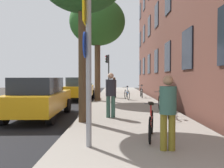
{
  "coord_description": "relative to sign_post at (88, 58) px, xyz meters",
  "views": [
    {
      "loc": [
        0.39,
        -0.58,
        1.64
      ],
      "look_at": [
        0.25,
        12.3,
        1.27
      ],
      "focal_mm": 37.1,
      "sensor_mm": 36.0,
      "label": 1
    }
  ],
  "objects": [
    {
      "name": "sidewalk",
      "position": [
        1.3,
        10.54,
        -2.0
      ],
      "size": [
        4.2,
        38.0,
        0.12
      ],
      "primitive_type": "cube",
      "color": "gray",
      "rests_on": "ground"
    },
    {
      "name": "bicycle_3",
      "position": [
        1.44,
        10.75,
        -1.58
      ],
      "size": [
        0.43,
        1.59,
        0.94
      ],
      "color": "black",
      "rests_on": "sidewalk"
    },
    {
      "name": "pedestrian_2",
      "position": [
        0.56,
        12.22,
        -1.07
      ],
      "size": [
        0.4,
        0.4,
        1.53
      ],
      "color": "#26262D",
      "rests_on": "sidewalk"
    },
    {
      "name": "bicycle_1",
      "position": [
        2.62,
        3.82,
        -1.59
      ],
      "size": [
        0.45,
        1.68,
        0.92
      ],
      "color": "black",
      "rests_on": "sidewalk"
    },
    {
      "name": "pedestrian_0",
      "position": [
        1.7,
        -0.25,
        -1.05
      ],
      "size": [
        0.36,
        0.36,
        1.56
      ],
      "color": "olive",
      "rests_on": "sidewalk"
    },
    {
      "name": "car_1",
      "position": [
        -1.95,
        11.61,
        -1.22
      ],
      "size": [
        1.97,
        4.25,
        1.62
      ],
      "color": "orange",
      "rests_on": "road_asphalt"
    },
    {
      "name": "bicycle_2",
      "position": [
        2.63,
        5.31,
        -1.57
      ],
      "size": [
        0.42,
        1.63,
        0.95
      ],
      "color": "black",
      "rests_on": "sidewalk"
    },
    {
      "name": "pedestrian_1",
      "position": [
        0.44,
        3.68,
        -0.98
      ],
      "size": [
        0.52,
        0.52,
        1.69
      ],
      "color": "#33594C",
      "rests_on": "sidewalk"
    },
    {
      "name": "road_asphalt",
      "position": [
        -4.3,
        10.54,
        -2.06
      ],
      "size": [
        7.0,
        38.0,
        0.01
      ],
      "primitive_type": "cube",
      "color": "black",
      "rests_on": "ground"
    },
    {
      "name": "bicycle_0",
      "position": [
        1.5,
        0.68,
        -1.58
      ],
      "size": [
        0.5,
        1.59,
        0.92
      ],
      "color": "black",
      "rests_on": "sidewalk"
    },
    {
      "name": "sign_post",
      "position": [
        0.0,
        0.0,
        0.0
      ],
      "size": [
        0.16,
        0.6,
        3.3
      ],
      "color": "gray",
      "rests_on": "sidewalk"
    },
    {
      "name": "tree_far",
      "position": [
        -0.53,
        10.07,
        3.14
      ],
      "size": [
        3.61,
        3.61,
        6.66
      ],
      "color": "brown",
      "rests_on": "sidewalk"
    },
    {
      "name": "ground_plane",
      "position": [
        -2.2,
        10.54,
        -2.06
      ],
      "size": [
        41.8,
        41.8,
        0.0
      ],
      "primitive_type": "plane",
      "color": "#332D28"
    },
    {
      "name": "traffic_light",
      "position": [
        -0.11,
        18.73,
        0.68
      ],
      "size": [
        0.43,
        0.24,
        3.84
      ],
      "color": "black",
      "rests_on": "sidewalk"
    },
    {
      "name": "car_0",
      "position": [
        -2.41,
        4.16,
        -1.22
      ],
      "size": [
        1.94,
        4.51,
        1.62
      ],
      "color": "orange",
      "rests_on": "road_asphalt"
    },
    {
      "name": "car_2",
      "position": [
        -2.6,
        17.14,
        -1.22
      ],
      "size": [
        2.08,
        4.52,
        1.62
      ],
      "color": "#19662D",
      "rests_on": "road_asphalt"
    },
    {
      "name": "bicycle_4",
      "position": [
        2.62,
        12.38,
        -1.56
      ],
      "size": [
        0.42,
        1.79,
        0.98
      ],
      "color": "black",
      "rests_on": "sidewalk"
    }
  ]
}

